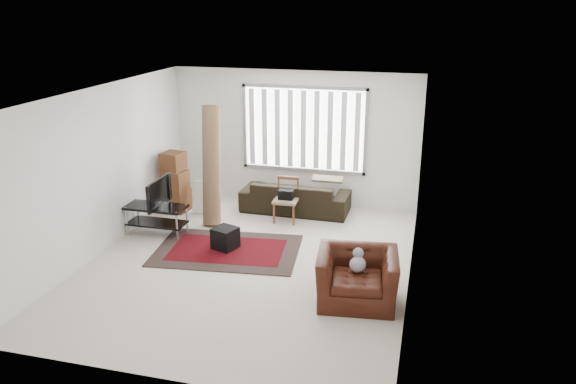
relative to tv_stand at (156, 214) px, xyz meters
name	(u,v)px	position (x,y,z in m)	size (l,w,h in m)	color
room	(259,148)	(1.98, -0.19, 1.37)	(6.00, 6.02, 2.71)	beige
persian_rug	(227,250)	(1.45, -0.36, -0.38)	(2.52, 1.83, 0.02)	black
tv_stand	(156,214)	(0.00, 0.00, 0.00)	(1.07, 0.48, 0.54)	black
tv	(155,193)	(0.00, 0.00, 0.40)	(0.87, 0.11, 0.50)	black
subwoofer	(225,238)	(1.40, -0.29, -0.19)	(0.36, 0.36, 0.36)	black
moving_boxes	(175,184)	(-0.20, 1.19, 0.16)	(0.54, 0.51, 1.18)	brown
white_flatpack	(206,198)	(0.43, 1.21, -0.07)	(0.50, 0.07, 0.64)	silver
rolled_rug	(211,165)	(0.74, 0.83, 0.72)	(0.33, 0.33, 2.19)	brown
sofa	(295,192)	(2.11, 1.75, 0.02)	(2.11, 0.91, 0.81)	black
side_chair	(286,198)	(2.06, 1.22, 0.07)	(0.45, 0.45, 0.82)	#856C57
armchair	(357,274)	(3.77, -1.45, 0.02)	(1.20, 1.07, 0.81)	#3D160C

